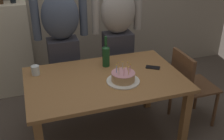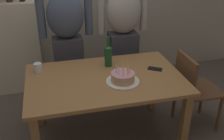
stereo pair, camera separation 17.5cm
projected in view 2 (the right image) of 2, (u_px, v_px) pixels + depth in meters
ground_plane at (106, 137)px, 2.97m from camera, size 10.00×10.00×0.00m
dining_table at (105, 86)px, 2.68m from camera, size 1.50×0.96×0.74m
birthday_cake at (123, 78)px, 2.54m from camera, size 0.31×0.31×0.18m
water_glass_near at (38, 68)px, 2.72m from camera, size 0.08×0.08×0.09m
wine_bottle at (108, 55)px, 2.81m from camera, size 0.08×0.08×0.32m
cell_phone at (155, 69)px, 2.79m from camera, size 0.16×0.14×0.01m
person_man_bearded at (67, 42)px, 3.12m from camera, size 0.61×0.27×1.66m
person_woman_cardigan at (123, 37)px, 3.26m from camera, size 0.61×0.27×1.66m
dining_chair at (192, 86)px, 2.93m from camera, size 0.42×0.42×0.87m
shelf_cabinet at (6, 48)px, 3.61m from camera, size 0.88×0.30×1.52m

